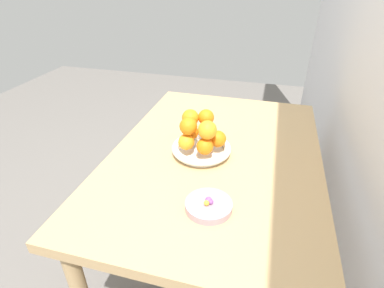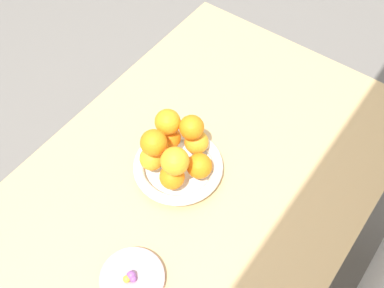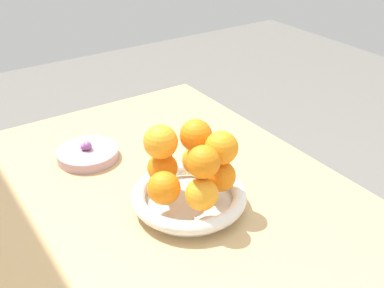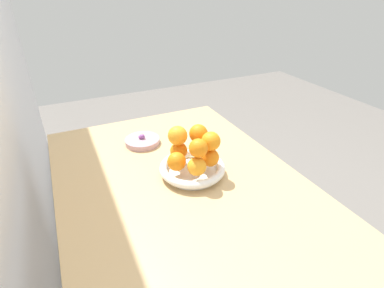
# 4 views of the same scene
# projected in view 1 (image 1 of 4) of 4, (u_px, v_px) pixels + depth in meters

# --- Properties ---
(ground_plane) EXTENTS (6.00, 6.00, 0.00)m
(ground_plane) POSITION_uv_depth(u_px,v_px,m) (210.00, 276.00, 1.50)
(ground_plane) COLOR slate
(dining_table) EXTENTS (1.10, 0.76, 0.74)m
(dining_table) POSITION_uv_depth(u_px,v_px,m) (215.00, 171.00, 1.17)
(dining_table) COLOR tan
(dining_table) RESTS_ON ground_plane
(fruit_bowl) EXTENTS (0.22, 0.22, 0.04)m
(fruit_bowl) POSITION_uv_depth(u_px,v_px,m) (201.00, 149.00, 1.10)
(fruit_bowl) COLOR white
(fruit_bowl) RESTS_ON dining_table
(candy_dish) EXTENTS (0.14, 0.14, 0.02)m
(candy_dish) POSITION_uv_depth(u_px,v_px,m) (209.00, 206.00, 0.86)
(candy_dish) COLOR #B28C99
(candy_dish) RESTS_ON dining_table
(orange_0) EXTENTS (0.06, 0.06, 0.06)m
(orange_0) POSITION_uv_depth(u_px,v_px,m) (218.00, 139.00, 1.07)
(orange_0) COLOR orange
(orange_0) RESTS_ON fruit_bowl
(orange_1) EXTENTS (0.06, 0.06, 0.06)m
(orange_1) POSITION_uv_depth(u_px,v_px,m) (208.00, 131.00, 1.12)
(orange_1) COLOR orange
(orange_1) RESTS_ON fruit_bowl
(orange_2) EXTENTS (0.06, 0.06, 0.06)m
(orange_2) POSITION_uv_depth(u_px,v_px,m) (190.00, 133.00, 1.11)
(orange_2) COLOR orange
(orange_2) RESTS_ON fruit_bowl
(orange_3) EXTENTS (0.06, 0.06, 0.06)m
(orange_3) POSITION_uv_depth(u_px,v_px,m) (186.00, 142.00, 1.05)
(orange_3) COLOR orange
(orange_3) RESTS_ON fruit_bowl
(orange_4) EXTENTS (0.06, 0.06, 0.06)m
(orange_4) POSITION_uv_depth(u_px,v_px,m) (205.00, 146.00, 1.02)
(orange_4) COLOR orange
(orange_4) RESTS_ON fruit_bowl
(orange_5) EXTENTS (0.06, 0.06, 0.06)m
(orange_5) POSITION_uv_depth(u_px,v_px,m) (188.00, 126.00, 1.02)
(orange_5) COLOR orange
(orange_5) RESTS_ON orange_3
(orange_6) EXTENTS (0.06, 0.06, 0.06)m
(orange_6) POSITION_uv_depth(u_px,v_px,m) (207.00, 130.00, 1.00)
(orange_6) COLOR orange
(orange_6) RESTS_ON orange_4
(orange_7) EXTENTS (0.06, 0.06, 0.06)m
(orange_7) POSITION_uv_depth(u_px,v_px,m) (190.00, 118.00, 1.08)
(orange_7) COLOR orange
(orange_7) RESTS_ON orange_2
(orange_8) EXTENTS (0.06, 0.06, 0.06)m
(orange_8) POSITION_uv_depth(u_px,v_px,m) (206.00, 117.00, 1.09)
(orange_8) COLOR orange
(orange_8) RESTS_ON orange_1
(candy_ball_0) EXTENTS (0.02, 0.02, 0.02)m
(candy_ball_0) POSITION_uv_depth(u_px,v_px,m) (209.00, 200.00, 0.84)
(candy_ball_0) COLOR #8C4C99
(candy_ball_0) RESTS_ON candy_dish
(candy_ball_1) EXTENTS (0.02, 0.02, 0.02)m
(candy_ball_1) POSITION_uv_depth(u_px,v_px,m) (209.00, 200.00, 0.85)
(candy_ball_1) COLOR #8C4C99
(candy_ball_1) RESTS_ON candy_dish
(candy_ball_2) EXTENTS (0.01, 0.01, 0.01)m
(candy_ball_2) POSITION_uv_depth(u_px,v_px,m) (211.00, 202.00, 0.84)
(candy_ball_2) COLOR #8C4C99
(candy_ball_2) RESTS_ON candy_dish
(candy_ball_3) EXTENTS (0.02, 0.02, 0.02)m
(candy_ball_3) POSITION_uv_depth(u_px,v_px,m) (207.00, 203.00, 0.84)
(candy_ball_3) COLOR gold
(candy_ball_3) RESTS_ON candy_dish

